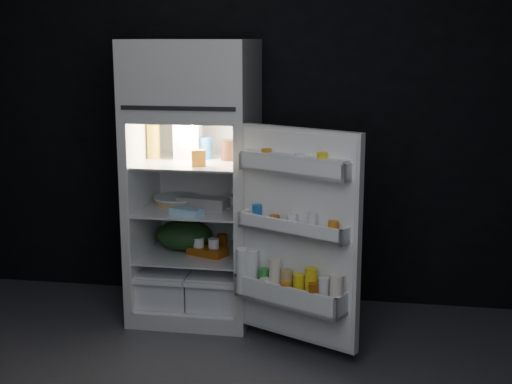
% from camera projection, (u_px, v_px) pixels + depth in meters
% --- Properties ---
extents(wall_back, '(4.00, 0.00, 2.70)m').
position_uv_depth(wall_back, '(236.00, 104.00, 4.81)').
color(wall_back, black).
rests_on(wall_back, ground).
extents(refrigerator, '(0.76, 0.71, 1.78)m').
position_uv_depth(refrigerator, '(195.00, 171.00, 4.56)').
color(refrigerator, silver).
rests_on(refrigerator, ground).
extents(fridge_door, '(0.73, 0.49, 1.22)m').
position_uv_depth(fridge_door, '(296.00, 241.00, 3.98)').
color(fridge_door, silver).
rests_on(fridge_door, ground).
extents(milk_jug, '(0.17, 0.17, 0.24)m').
position_uv_depth(milk_jug, '(188.00, 140.00, 4.57)').
color(milk_jug, white).
rests_on(milk_jug, refrigerator).
extents(mayo_jar, '(0.13, 0.13, 0.14)m').
position_uv_depth(mayo_jar, '(205.00, 148.00, 4.57)').
color(mayo_jar, '#1D5A9E').
rests_on(mayo_jar, refrigerator).
extents(jam_jar, '(0.13, 0.13, 0.13)m').
position_uv_depth(jam_jar, '(229.00, 150.00, 4.52)').
color(jam_jar, black).
rests_on(jam_jar, refrigerator).
extents(amber_bottle, '(0.10, 0.10, 0.22)m').
position_uv_depth(amber_bottle, '(153.00, 141.00, 4.58)').
color(amber_bottle, '#B68F1D').
rests_on(amber_bottle, refrigerator).
extents(small_carton, '(0.10, 0.08, 0.10)m').
position_uv_depth(small_carton, '(199.00, 158.00, 4.31)').
color(small_carton, '#C77517').
rests_on(small_carton, refrigerator).
extents(egg_carton, '(0.33, 0.18, 0.07)m').
position_uv_depth(egg_carton, '(203.00, 203.00, 4.54)').
color(egg_carton, gray).
rests_on(egg_carton, refrigerator).
extents(pie, '(0.37, 0.37, 0.04)m').
position_uv_depth(pie, '(178.00, 201.00, 4.64)').
color(pie, tan).
rests_on(pie, refrigerator).
extents(flat_package, '(0.22, 0.16, 0.04)m').
position_uv_depth(flat_package, '(187.00, 211.00, 4.37)').
color(flat_package, '#99CBED').
rests_on(flat_package, refrigerator).
extents(wrapped_pkg, '(0.14, 0.12, 0.05)m').
position_uv_depth(wrapped_pkg, '(231.00, 199.00, 4.67)').
color(wrapped_pkg, '#F4E4C7').
rests_on(wrapped_pkg, refrigerator).
extents(produce_bag, '(0.43, 0.39, 0.20)m').
position_uv_depth(produce_bag, '(184.00, 235.00, 4.67)').
color(produce_bag, '#193815').
rests_on(produce_bag, refrigerator).
extents(yogurt_tray, '(0.28, 0.21, 0.05)m').
position_uv_depth(yogurt_tray, '(208.00, 251.00, 4.56)').
color(yogurt_tray, '#8B440B').
rests_on(yogurt_tray, refrigerator).
extents(small_can_red, '(0.07, 0.07, 0.09)m').
position_uv_depth(small_can_red, '(222.00, 241.00, 4.72)').
color(small_can_red, '#8B440B').
rests_on(small_can_red, refrigerator).
extents(small_can_silver, '(0.10, 0.10, 0.09)m').
position_uv_depth(small_can_silver, '(241.00, 240.00, 4.74)').
color(small_can_silver, silver).
rests_on(small_can_silver, refrigerator).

